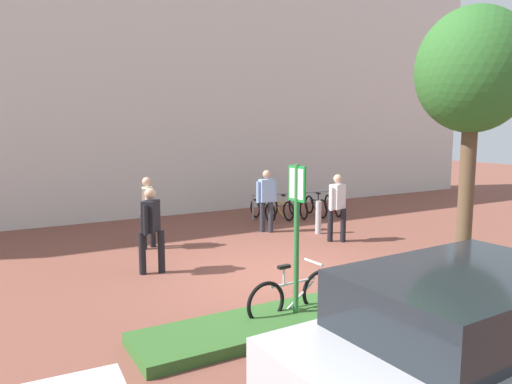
{
  "coord_description": "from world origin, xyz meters",
  "views": [
    {
      "loc": [
        -5.03,
        -7.81,
        2.92
      ],
      "look_at": [
        0.73,
        2.29,
        1.33
      ],
      "focal_mm": 33.95,
      "sensor_mm": 36.0,
      "label": 1
    }
  ],
  "objects_px": {
    "tree_sidewalk": "(473,73)",
    "person_shirt_blue": "(148,208)",
    "person_shirt_white": "(337,203)",
    "bike_at_sign": "(294,295)",
    "bike_rack_cluster": "(298,207)",
    "car_silver_sedan": "(473,344)",
    "person_suited_navy": "(151,225)",
    "bollard_steel": "(318,217)",
    "person_casual_tan": "(267,197)",
    "parking_sign_post": "(297,220)"
  },
  "relations": [
    {
      "from": "tree_sidewalk",
      "to": "bollard_steel",
      "type": "distance_m",
      "value": 5.71
    },
    {
      "from": "parking_sign_post",
      "to": "bike_rack_cluster",
      "type": "relative_size",
      "value": 0.75
    },
    {
      "from": "person_suited_navy",
      "to": "person_shirt_white",
      "type": "bearing_deg",
      "value": 3.29
    },
    {
      "from": "person_shirt_white",
      "to": "person_shirt_blue",
      "type": "xyz_separation_m",
      "value": [
        -4.35,
        1.73,
        0.0
      ]
    },
    {
      "from": "person_suited_navy",
      "to": "person_casual_tan",
      "type": "bearing_deg",
      "value": 28.48
    },
    {
      "from": "person_casual_tan",
      "to": "person_shirt_blue",
      "type": "distance_m",
      "value": 3.39
    },
    {
      "from": "bike_at_sign",
      "to": "bollard_steel",
      "type": "relative_size",
      "value": 1.87
    },
    {
      "from": "bike_at_sign",
      "to": "person_shirt_blue",
      "type": "bearing_deg",
      "value": 96.95
    },
    {
      "from": "bollard_steel",
      "to": "person_shirt_blue",
      "type": "relative_size",
      "value": 0.52
    },
    {
      "from": "bike_rack_cluster",
      "to": "person_casual_tan",
      "type": "relative_size",
      "value": 1.85
    },
    {
      "from": "tree_sidewalk",
      "to": "parking_sign_post",
      "type": "relative_size",
      "value": 2.13
    },
    {
      "from": "tree_sidewalk",
      "to": "person_shirt_blue",
      "type": "bearing_deg",
      "value": 130.0
    },
    {
      "from": "bike_rack_cluster",
      "to": "person_casual_tan",
      "type": "distance_m",
      "value": 2.54
    },
    {
      "from": "parking_sign_post",
      "to": "bollard_steel",
      "type": "distance_m",
      "value": 6.23
    },
    {
      "from": "tree_sidewalk",
      "to": "car_silver_sedan",
      "type": "distance_m",
      "value": 5.64
    },
    {
      "from": "person_shirt_white",
      "to": "person_suited_navy",
      "type": "height_order",
      "value": "same"
    },
    {
      "from": "tree_sidewalk",
      "to": "bike_rack_cluster",
      "type": "bearing_deg",
      "value": 82.14
    },
    {
      "from": "person_shirt_white",
      "to": "person_shirt_blue",
      "type": "distance_m",
      "value": 4.68
    },
    {
      "from": "person_shirt_blue",
      "to": "parking_sign_post",
      "type": "bearing_deg",
      "value": -84.13
    },
    {
      "from": "bike_rack_cluster",
      "to": "person_shirt_blue",
      "type": "distance_m",
      "value": 5.65
    },
    {
      "from": "tree_sidewalk",
      "to": "bollard_steel",
      "type": "xyz_separation_m",
      "value": [
        0.04,
        4.57,
        -3.41
      ]
    },
    {
      "from": "bike_rack_cluster",
      "to": "tree_sidewalk",
      "type": "bearing_deg",
      "value": -97.86
    },
    {
      "from": "parking_sign_post",
      "to": "tree_sidewalk",
      "type": "bearing_deg",
      "value": 1.73
    },
    {
      "from": "bike_rack_cluster",
      "to": "bollard_steel",
      "type": "relative_size",
      "value": 3.53
    },
    {
      "from": "tree_sidewalk",
      "to": "bollard_steel",
      "type": "height_order",
      "value": "tree_sidewalk"
    },
    {
      "from": "parking_sign_post",
      "to": "person_shirt_blue",
      "type": "xyz_separation_m",
      "value": [
        -0.56,
        5.44,
        -0.57
      ]
    },
    {
      "from": "person_shirt_blue",
      "to": "tree_sidewalk",
      "type": "bearing_deg",
      "value": -50.0
    },
    {
      "from": "bike_rack_cluster",
      "to": "bollard_steel",
      "type": "bearing_deg",
      "value": -111.82
    },
    {
      "from": "bollard_steel",
      "to": "parking_sign_post",
      "type": "bearing_deg",
      "value": -130.06
    },
    {
      "from": "parking_sign_post",
      "to": "bike_rack_cluster",
      "type": "height_order",
      "value": "parking_sign_post"
    },
    {
      "from": "person_casual_tan",
      "to": "car_silver_sedan",
      "type": "bearing_deg",
      "value": -107.3
    },
    {
      "from": "parking_sign_post",
      "to": "person_shirt_white",
      "type": "relative_size",
      "value": 1.38
    },
    {
      "from": "parking_sign_post",
      "to": "bike_at_sign",
      "type": "relative_size",
      "value": 1.41
    },
    {
      "from": "tree_sidewalk",
      "to": "car_silver_sedan",
      "type": "xyz_separation_m",
      "value": [
        -3.69,
        -2.93,
        -3.11
      ]
    },
    {
      "from": "bike_rack_cluster",
      "to": "person_casual_tan",
      "type": "height_order",
      "value": "person_casual_tan"
    },
    {
      "from": "tree_sidewalk",
      "to": "person_shirt_blue",
      "type": "distance_m",
      "value": 7.52
    },
    {
      "from": "car_silver_sedan",
      "to": "tree_sidewalk",
      "type": "bearing_deg",
      "value": 38.41
    },
    {
      "from": "bike_rack_cluster",
      "to": "car_silver_sedan",
      "type": "xyz_separation_m",
      "value": [
        -4.64,
        -9.76,
        0.41
      ]
    },
    {
      "from": "person_casual_tan",
      "to": "bike_rack_cluster",
      "type": "bearing_deg",
      "value": 34.35
    },
    {
      "from": "parking_sign_post",
      "to": "person_casual_tan",
      "type": "distance_m",
      "value": 6.27
    },
    {
      "from": "bike_at_sign",
      "to": "bike_rack_cluster",
      "type": "bearing_deg",
      "value": 54.84
    },
    {
      "from": "person_casual_tan",
      "to": "bollard_steel",
      "type": "bearing_deg",
      "value": -37.93
    },
    {
      "from": "car_silver_sedan",
      "to": "person_shirt_blue",
      "type": "bearing_deg",
      "value": 95.36
    },
    {
      "from": "person_shirt_white",
      "to": "person_suited_navy",
      "type": "bearing_deg",
      "value": -176.71
    },
    {
      "from": "tree_sidewalk",
      "to": "bike_rack_cluster",
      "type": "xyz_separation_m",
      "value": [
        0.94,
        6.83,
        -3.52
      ]
    },
    {
      "from": "bollard_steel",
      "to": "person_shirt_blue",
      "type": "distance_m",
      "value": 4.6
    },
    {
      "from": "person_shirt_blue",
      "to": "bollard_steel",
      "type": "bearing_deg",
      "value": -9.44
    },
    {
      "from": "bike_rack_cluster",
      "to": "bike_at_sign",
      "type": "bearing_deg",
      "value": -125.16
    },
    {
      "from": "bollard_steel",
      "to": "person_casual_tan",
      "type": "height_order",
      "value": "person_casual_tan"
    },
    {
      "from": "bike_at_sign",
      "to": "person_casual_tan",
      "type": "height_order",
      "value": "person_casual_tan"
    }
  ]
}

